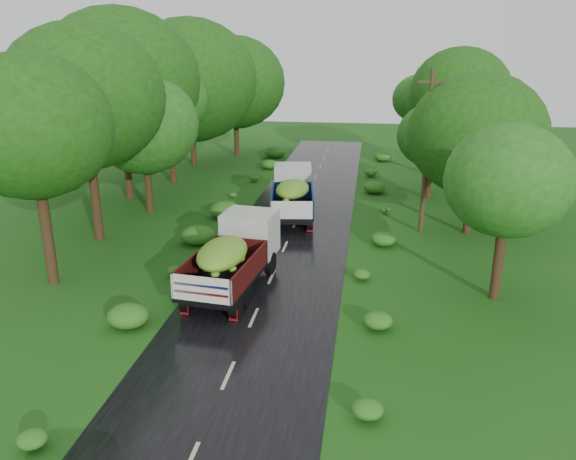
# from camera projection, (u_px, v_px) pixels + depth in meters

# --- Properties ---
(ground) EXTENTS (120.00, 120.00, 0.00)m
(ground) POSITION_uv_depth(u_px,v_px,m) (228.00, 376.00, 17.91)
(ground) COLOR #164A0F
(ground) RESTS_ON ground
(road) EXTENTS (6.50, 80.00, 0.02)m
(road) POSITION_uv_depth(u_px,v_px,m) (259.00, 306.00, 22.59)
(road) COLOR black
(road) RESTS_ON ground
(road_lines) EXTENTS (0.12, 69.60, 0.00)m
(road_lines) POSITION_uv_depth(u_px,v_px,m) (263.00, 295.00, 23.53)
(road_lines) COLOR #BFB78C
(road_lines) RESTS_ON road
(truck_near) EXTENTS (3.10, 6.91, 2.81)m
(truck_near) POSITION_uv_depth(u_px,v_px,m) (235.00, 253.00, 23.90)
(truck_near) COLOR black
(truck_near) RESTS_ON ground
(truck_far) EXTENTS (3.19, 6.88, 2.79)m
(truck_far) POSITION_uv_depth(u_px,v_px,m) (293.00, 192.00, 33.74)
(truck_far) COLOR black
(truck_far) RESTS_ON ground
(utility_pole) EXTENTS (1.54, 0.37, 8.84)m
(utility_pole) POSITION_uv_depth(u_px,v_px,m) (427.00, 151.00, 30.09)
(utility_pole) COLOR #382616
(utility_pole) RESTS_ON ground
(trees_left) EXTENTS (8.09, 34.05, 9.77)m
(trees_left) POSITION_uv_depth(u_px,v_px,m) (161.00, 92.00, 38.45)
(trees_left) COLOR black
(trees_left) RESTS_ON ground
(trees_right) EXTENTS (5.69, 33.01, 8.31)m
(trees_right) POSITION_uv_depth(u_px,v_px,m) (456.00, 120.00, 35.52)
(trees_right) COLOR black
(trees_right) RESTS_ON ground
(shrubs) EXTENTS (11.90, 44.00, 0.70)m
(shrubs) POSITION_uv_depth(u_px,v_px,m) (290.00, 229.00, 30.93)
(shrubs) COLOR #226818
(shrubs) RESTS_ON ground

